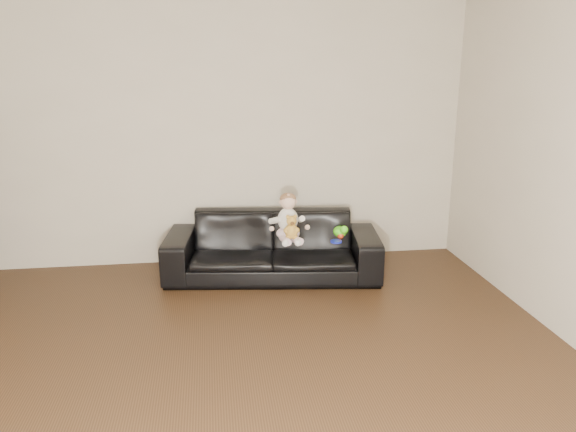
{
  "coord_description": "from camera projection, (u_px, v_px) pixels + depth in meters",
  "views": [
    {
      "loc": [
        0.02,
        -2.66,
        1.94
      ],
      "look_at": [
        0.7,
        2.16,
        0.6
      ],
      "focal_mm": 35.0,
      "sensor_mm": 36.0,
      "label": 1
    }
  ],
  "objects": [
    {
      "name": "sofa",
      "position": [
        272.0,
        246.0,
        5.2
      ],
      "size": [
        2.03,
        1.0,
        0.57
      ],
      "primitive_type": "imported",
      "rotation": [
        0.0,
        0.0,
        -0.12
      ],
      "color": "black",
      "rests_on": "floor"
    },
    {
      "name": "toy_blue_disc",
      "position": [
        336.0,
        241.0,
        5.02
      ],
      "size": [
        0.11,
        0.11,
        0.01
      ],
      "primitive_type": "cylinder",
      "rotation": [
        0.0,
        0.0,
        0.04
      ],
      "color": "#1720BE",
      "rests_on": "sofa"
    },
    {
      "name": "floor",
      "position": [
        216.0,
        431.0,
        3.05
      ],
      "size": [
        5.5,
        5.5,
        0.0
      ],
      "primitive_type": "plane",
      "color": "#3B2615",
      "rests_on": "ground"
    },
    {
      "name": "baby",
      "position": [
        288.0,
        220.0,
        5.04
      ],
      "size": [
        0.33,
        0.39,
        0.43
      ],
      "rotation": [
        0.0,
        0.0,
        0.3
      ],
      "color": "silver",
      "rests_on": "sofa"
    },
    {
      "name": "toy_rattle",
      "position": [
        341.0,
        235.0,
        5.11
      ],
      "size": [
        0.07,
        0.07,
        0.06
      ],
      "primitive_type": "sphere",
      "rotation": [
        0.0,
        0.0,
        -0.23
      ],
      "color": "red",
      "rests_on": "sofa"
    },
    {
      "name": "wall_back",
      "position": [
        206.0,
        131.0,
        5.33
      ],
      "size": [
        5.0,
        0.0,
        5.0
      ],
      "primitive_type": "plane",
      "rotation": [
        1.57,
        0.0,
        0.0
      ],
      "color": "beige",
      "rests_on": "ground"
    },
    {
      "name": "teddy_bear",
      "position": [
        291.0,
        227.0,
        4.92
      ],
      "size": [
        0.15,
        0.14,
        0.22
      ],
      "rotation": [
        0.0,
        0.0,
        0.38
      ],
      "color": "#BD8D35",
      "rests_on": "sofa"
    },
    {
      "name": "toy_green",
      "position": [
        340.0,
        232.0,
        5.15
      ],
      "size": [
        0.17,
        0.19,
        0.1
      ],
      "primitive_type": "ellipsoid",
      "rotation": [
        0.0,
        0.0,
        0.41
      ],
      "color": "#54E71B",
      "rests_on": "sofa"
    }
  ]
}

